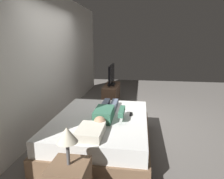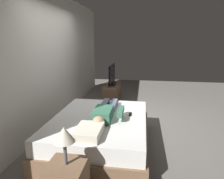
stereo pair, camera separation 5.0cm
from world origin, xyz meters
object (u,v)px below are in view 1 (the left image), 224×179
at_px(lamp, 67,135).
at_px(tv_stand, 111,93).
at_px(bed, 101,132).
at_px(tv, 111,75).
at_px(pillow, 90,132).
at_px(person, 106,112).
at_px(remote, 131,114).

bearing_deg(lamp, tv_stand, 1.87).
bearing_deg(bed, tv, 4.49).
bearing_deg(bed, pillow, -180.00).
distance_m(bed, tv_stand, 2.64).
xyz_separation_m(bed, person, (0.03, -0.09, 0.36)).
relative_size(person, tv, 1.43).
xyz_separation_m(person, remote, (0.15, -0.40, -0.07)).
relative_size(person, lamp, 3.00).
bearing_deg(pillow, remote, -29.49).
relative_size(pillow, lamp, 1.14).
bearing_deg(tv_stand, person, -173.50).
xyz_separation_m(bed, tv_stand, (2.63, 0.21, -0.01)).
bearing_deg(pillow, tv, 3.55).
bearing_deg(bed, person, -72.26).
xyz_separation_m(person, tv, (2.60, 0.30, 0.16)).
bearing_deg(remote, person, 110.47).
xyz_separation_m(bed, remote, (0.18, -0.50, 0.29)).
bearing_deg(tv_stand, bed, -175.51).
height_order(person, remote, person).
bearing_deg(lamp, bed, -3.38).
xyz_separation_m(person, lamp, (-1.34, 0.17, 0.23)).
xyz_separation_m(remote, lamp, (-1.50, 0.57, 0.30)).
distance_m(pillow, person, 0.73).
xyz_separation_m(pillow, tv_stand, (3.33, 0.21, -0.35)).
distance_m(bed, tv, 2.69).
bearing_deg(remote, lamp, 159.04).
bearing_deg(remote, tv, 15.96).
height_order(bed, pillow, pillow).
height_order(pillow, tv_stand, pillow).
bearing_deg(tv, person, -173.50).
height_order(person, lamp, lamp).
xyz_separation_m(bed, pillow, (-0.70, -0.00, 0.34)).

